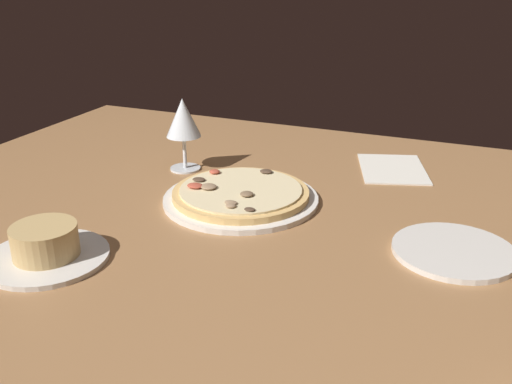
% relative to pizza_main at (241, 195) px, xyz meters
% --- Properties ---
extents(dining_table, '(1.50, 1.10, 0.04)m').
position_rel_pizza_main_xyz_m(dining_table, '(-0.07, 0.03, -0.03)').
color(dining_table, '#996B42').
rests_on(dining_table, ground).
extents(pizza_main, '(0.29, 0.29, 0.03)m').
position_rel_pizza_main_xyz_m(pizza_main, '(0.00, 0.00, 0.00)').
color(pizza_main, silver).
rests_on(pizza_main, dining_table).
extents(ramekin_on_saucer, '(0.18, 0.18, 0.06)m').
position_rel_pizza_main_xyz_m(ramekin_on_saucer, '(0.18, 0.31, 0.01)').
color(ramekin_on_saucer, silver).
rests_on(ramekin_on_saucer, dining_table).
extents(wine_glass_far, '(0.07, 0.07, 0.15)m').
position_rel_pizza_main_xyz_m(wine_glass_far, '(0.18, -0.11, 0.10)').
color(wine_glass_far, silver).
rests_on(wine_glass_far, dining_table).
extents(side_plate, '(0.19, 0.19, 0.01)m').
position_rel_pizza_main_xyz_m(side_plate, '(-0.38, 0.06, -0.01)').
color(side_plate, silver).
rests_on(side_plate, dining_table).
extents(paper_menu, '(0.18, 0.21, 0.00)m').
position_rel_pizza_main_xyz_m(paper_menu, '(-0.23, -0.28, -0.01)').
color(paper_menu, silver).
rests_on(paper_menu, dining_table).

